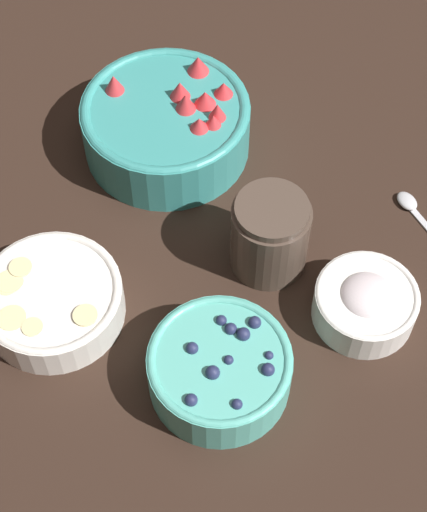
# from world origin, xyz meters

# --- Properties ---
(ground_plane) EXTENTS (4.00, 4.00, 0.00)m
(ground_plane) POSITION_xyz_m (0.00, 0.00, 0.00)
(ground_plane) COLOR black
(bowl_strawberries) EXTENTS (0.22, 0.22, 0.10)m
(bowl_strawberries) POSITION_xyz_m (-0.07, 0.20, 0.05)
(bowl_strawberries) COLOR teal
(bowl_strawberries) RESTS_ON ground_plane
(bowl_blueberries) EXTENTS (0.16, 0.16, 0.07)m
(bowl_blueberries) POSITION_xyz_m (0.12, -0.10, 0.04)
(bowl_blueberries) COLOR #56B7A8
(bowl_blueberries) RESTS_ON ground_plane
(bowl_bananas) EXTENTS (0.17, 0.17, 0.05)m
(bowl_bananas) POSITION_xyz_m (-0.09, -0.08, 0.03)
(bowl_bananas) COLOR white
(bowl_bananas) RESTS_ON ground_plane
(bowl_cream) EXTENTS (0.12, 0.12, 0.06)m
(bowl_cream) POSITION_xyz_m (0.25, 0.05, 0.03)
(bowl_cream) COLOR white
(bowl_cream) RESTS_ON ground_plane
(jar_chocolate) EXTENTS (0.09, 0.09, 0.11)m
(jar_chocolate) POSITION_xyz_m (0.12, 0.08, 0.05)
(jar_chocolate) COLOR #4C3D33
(jar_chocolate) RESTS_ON ground_plane
(spoon) EXTENTS (0.12, 0.10, 0.01)m
(spoon) POSITION_xyz_m (0.28, 0.21, 0.00)
(spoon) COLOR silver
(spoon) RESTS_ON ground_plane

